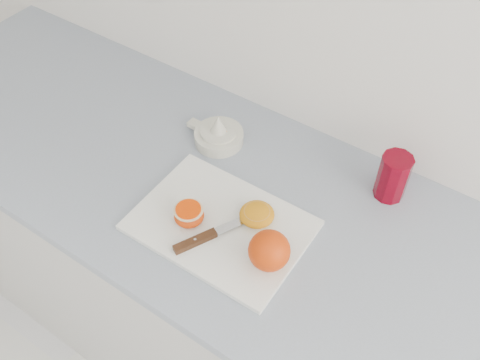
# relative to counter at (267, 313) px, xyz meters

# --- Properties ---
(counter) EXTENTS (2.27, 0.64, 0.89)m
(counter) POSITION_rel_counter_xyz_m (0.00, 0.00, 0.00)
(counter) COLOR silver
(counter) RESTS_ON ground
(cutting_board) EXTENTS (0.37, 0.27, 0.01)m
(cutting_board) POSITION_rel_counter_xyz_m (-0.08, -0.09, 0.45)
(cutting_board) COLOR white
(cutting_board) RESTS_ON counter
(whole_orange) EXTENTS (0.08, 0.08, 0.08)m
(whole_orange) POSITION_rel_counter_xyz_m (0.06, -0.12, 0.50)
(whole_orange) COLOR red
(whole_orange) RESTS_ON cutting_board
(half_orange) EXTENTS (0.07, 0.07, 0.04)m
(half_orange) POSITION_rel_counter_xyz_m (-0.14, -0.12, 0.48)
(half_orange) COLOR red
(half_orange) RESTS_ON cutting_board
(squeezed_shell) EXTENTS (0.08, 0.08, 0.03)m
(squeezed_shell) POSITION_rel_counter_xyz_m (-0.02, -0.04, 0.47)
(squeezed_shell) COLOR orange
(squeezed_shell) RESTS_ON cutting_board
(paring_knife) EXTENTS (0.12, 0.21, 0.01)m
(paring_knife) POSITION_rel_counter_xyz_m (-0.09, -0.14, 0.46)
(paring_knife) COLOR #452410
(paring_knife) RESTS_ON cutting_board
(citrus_juicer) EXTENTS (0.16, 0.12, 0.08)m
(citrus_juicer) POSITION_rel_counter_xyz_m (-0.24, 0.12, 0.47)
(citrus_juicer) COLOR white
(citrus_juicer) RESTS_ON counter
(red_tumbler) EXTENTS (0.07, 0.07, 0.12)m
(red_tumbler) POSITION_rel_counter_xyz_m (0.18, 0.20, 0.50)
(red_tumbler) COLOR #6F0010
(red_tumbler) RESTS_ON counter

